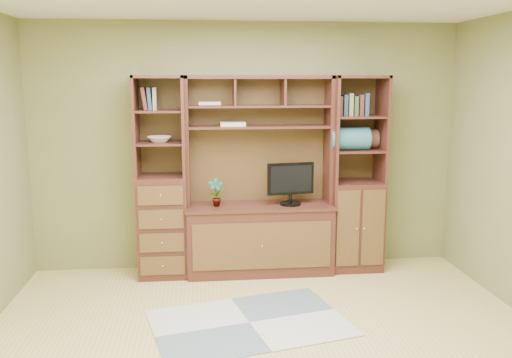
{
  "coord_description": "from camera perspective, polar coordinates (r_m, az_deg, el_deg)",
  "views": [
    {
      "loc": [
        -0.49,
        -3.71,
        2.01
      ],
      "look_at": [
        0.02,
        1.2,
        1.1
      ],
      "focal_mm": 38.0,
      "sensor_mm": 36.0,
      "label": 1
    }
  ],
  "objects": [
    {
      "name": "rug",
      "position": [
        4.68,
        -0.7,
        -14.89
      ],
      "size": [
        1.79,
        1.4,
        0.01
      ],
      "primitive_type": "cube",
      "rotation": [
        0.0,
        0.0,
        0.24
      ],
      "color": "#969C9B",
      "rests_on": "ground"
    },
    {
      "name": "center_hutch",
      "position": [
        5.56,
        0.39,
        0.25
      ],
      "size": [
        1.54,
        0.53,
        2.05
      ],
      "primitive_type": "cube",
      "color": "#441F17",
      "rests_on": "ground"
    },
    {
      "name": "bowl",
      "position": [
        5.53,
        -10.11,
        4.16
      ],
      "size": [
        0.24,
        0.24,
        0.06
      ],
      "primitive_type": "imported",
      "color": "silver",
      "rests_on": "left_tower"
    },
    {
      "name": "magazines",
      "position": [
        5.56,
        -2.47,
        5.81
      ],
      "size": [
        0.25,
        0.19,
        0.04
      ],
      "primitive_type": "cube",
      "color": "beige",
      "rests_on": "center_hutch"
    },
    {
      "name": "monitor",
      "position": [
        5.57,
        3.66,
        0.32
      ],
      "size": [
        0.52,
        0.3,
        0.6
      ],
      "primitive_type": "cube",
      "rotation": [
        0.0,
        0.0,
        0.16
      ],
      "color": "black",
      "rests_on": "center_hutch"
    },
    {
      "name": "orchid",
      "position": [
        5.52,
        -4.24,
        -1.42
      ],
      "size": [
        0.15,
        0.1,
        0.29
      ],
      "primitive_type": "imported",
      "color": "#925A31",
      "rests_on": "center_hutch"
    },
    {
      "name": "right_tower",
      "position": [
        5.8,
        10.46,
        0.5
      ],
      "size": [
        0.55,
        0.45,
        2.05
      ],
      "primitive_type": "cube",
      "color": "#441F17",
      "rests_on": "ground"
    },
    {
      "name": "left_tower",
      "position": [
        5.58,
        -9.91,
        0.13
      ],
      "size": [
        0.5,
        0.45,
        2.05
      ],
      "primitive_type": "cube",
      "color": "#441F17",
      "rests_on": "ground"
    },
    {
      "name": "room",
      "position": [
        3.8,
        1.6,
        -0.3
      ],
      "size": [
        4.6,
        4.1,
        2.64
      ],
      "color": "#D8BC71",
      "rests_on": "ground"
    },
    {
      "name": "blanket_teal",
      "position": [
        5.67,
        9.78,
        4.19
      ],
      "size": [
        0.4,
        0.23,
        0.23
      ],
      "primitive_type": "cube",
      "color": "#2B6371",
      "rests_on": "right_tower"
    },
    {
      "name": "blanket_red",
      "position": [
        5.84,
        10.85,
        4.2
      ],
      "size": [
        0.37,
        0.2,
        0.2
      ],
      "primitive_type": "cube",
      "color": "brown",
      "rests_on": "right_tower"
    }
  ]
}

